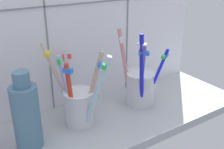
{
  "coord_description": "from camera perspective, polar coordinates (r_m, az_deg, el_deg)",
  "views": [
    {
      "loc": [
        -29.79,
        -44.01,
        34.89
      ],
      "look_at": [
        0.0,
        1.73,
        11.61
      ],
      "focal_mm": 43.18,
      "sensor_mm": 36.0,
      "label": 1
    }
  ],
  "objects": [
    {
      "name": "tile_wall_back",
      "position": [
        0.65,
        -5.09,
        11.96
      ],
      "size": [
        64.0,
        2.2,
        45.0
      ],
      "color": "white",
      "rests_on": "ground"
    },
    {
      "name": "counter_slab",
      "position": [
        0.63,
        0.87,
        -9.43
      ],
      "size": [
        64.0,
        22.0,
        2.0
      ],
      "primitive_type": "cube",
      "color": "#9EA3A8",
      "rests_on": "ground"
    },
    {
      "name": "ceramic_vase",
      "position": [
        0.52,
        -17.56,
        -8.35
      ],
      "size": [
        5.05,
        5.05,
        15.35
      ],
      "color": "slate",
      "rests_on": "counter_slab"
    },
    {
      "name": "toothbrush_cup_right",
      "position": [
        0.66,
        6.05,
        -2.33
      ],
      "size": [
        8.69,
        10.3,
        19.19
      ],
      "color": "silver",
      "rests_on": "counter_slab"
    },
    {
      "name": "toothbrush_cup_left",
      "position": [
        0.58,
        -7.08,
        -5.87
      ],
      "size": [
        10.6,
        15.7,
        18.08
      ],
      "color": "silver",
      "rests_on": "counter_slab"
    }
  ]
}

